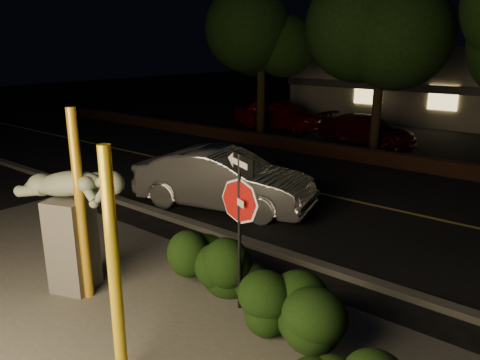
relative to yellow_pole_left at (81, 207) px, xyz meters
The scene contains 17 objects.
ground 10.71m from the yellow_pole_left, 81.65° to the left, with size 90.00×90.00×0.00m, color black.
patio 2.28m from the yellow_pole_left, 18.93° to the right, with size 14.00×6.00×0.02m, color #4C4944.
road 7.80m from the yellow_pole_left, 78.37° to the left, with size 80.00×8.00×0.01m, color black.
lane_marking 7.79m from the yellow_pole_left, 78.37° to the left, with size 80.00×0.12×0.01m, color #AE9745.
curb 4.02m from the yellow_pole_left, 65.49° to the left, with size 80.00×0.25×0.12m, color #4C4944.
brick_wall 11.95m from the yellow_pole_left, 82.56° to the left, with size 40.00×0.35×0.50m, color #402214.
parking_lot 17.61m from the yellow_pole_left, 84.97° to the left, with size 40.00×12.00×0.01m, color black.
tree_far_a 15.40m from the yellow_pole_left, 115.63° to the left, with size 4.60×4.60×7.43m.
yellow_pole_left is the anchor object (origin of this frame).
yellow_pole_right 2.34m from the yellow_pole_left, 23.45° to the right, with size 0.15×0.15×3.07m, color yellow.
signpost 2.60m from the yellow_pole_left, 30.59° to the left, with size 0.80×0.39×2.57m.
sculpture 0.43m from the yellow_pole_left, behind, with size 2.04×1.18×2.22m.
hedge_center 2.34m from the yellow_pole_left, 47.20° to the left, with size 2.16×1.01×1.12m, color black.
hedge_right 3.72m from the yellow_pole_left, 20.03° to the left, with size 1.75×0.94×1.14m, color black.
silver_sedan 5.06m from the yellow_pole_left, 103.79° to the left, with size 1.62×4.66×1.53m, color #A7A7AB.
parked_car_red 17.14m from the yellow_pole_left, 113.94° to the left, with size 1.82×4.53×1.54m, color maroon.
parked_car_darkred 15.11m from the yellow_pole_left, 97.15° to the left, with size 1.72×4.23×1.23m, color #3F070F.
Camera 1 is at (4.93, -4.34, 4.12)m, focal length 35.00 mm.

